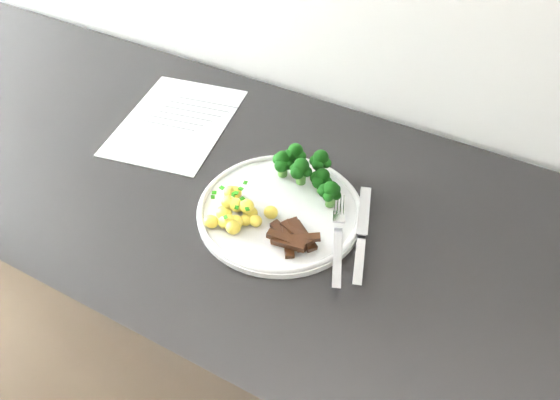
% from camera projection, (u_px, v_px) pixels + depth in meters
% --- Properties ---
extents(counter, '(2.44, 0.61, 0.91)m').
position_uv_depth(counter, '(267.00, 348.00, 1.24)').
color(counter, black).
rests_on(counter, ground).
extents(recipe_paper, '(0.25, 0.31, 0.00)m').
position_uv_depth(recipe_paper, '(176.00, 122.00, 1.08)').
color(recipe_paper, white).
rests_on(recipe_paper, counter).
extents(plate, '(0.27, 0.27, 0.02)m').
position_uv_depth(plate, '(280.00, 210.00, 0.90)').
color(plate, white).
rests_on(plate, counter).
extents(broccoli, '(0.14, 0.09, 0.06)m').
position_uv_depth(broccoli, '(307.00, 169.00, 0.91)').
color(broccoli, '#386424').
rests_on(broccoli, plate).
extents(potatoes, '(0.10, 0.09, 0.04)m').
position_uv_depth(potatoes, '(237.00, 211.00, 0.87)').
color(potatoes, '#F8DD57').
rests_on(potatoes, plate).
extents(beef_strips, '(0.09, 0.07, 0.03)m').
position_uv_depth(beef_strips, '(294.00, 237.00, 0.84)').
color(beef_strips, black).
rests_on(beef_strips, plate).
extents(fork, '(0.09, 0.18, 0.02)m').
position_uv_depth(fork, '(338.00, 243.00, 0.83)').
color(fork, silver).
rests_on(fork, plate).
extents(knife, '(0.08, 0.19, 0.02)m').
position_uv_depth(knife, '(361.00, 245.00, 0.84)').
color(knife, silver).
rests_on(knife, plate).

